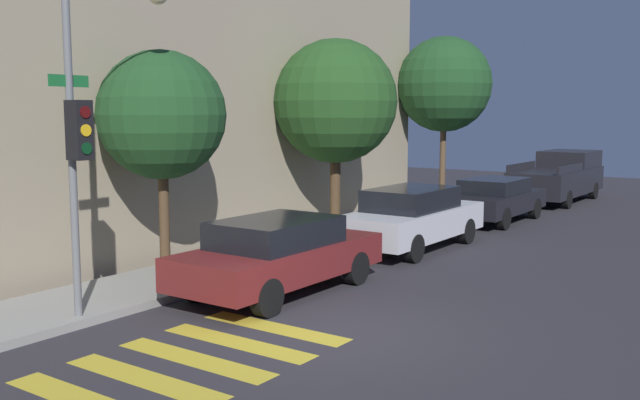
% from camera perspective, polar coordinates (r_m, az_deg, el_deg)
% --- Properties ---
extents(ground_plane, '(60.00, 60.00, 0.00)m').
position_cam_1_polar(ground_plane, '(11.05, 0.90, -10.44)').
color(ground_plane, '#2D2B30').
extents(sidewalk, '(26.00, 2.10, 0.14)m').
position_cam_1_polar(sidewalk, '(13.79, -13.94, -6.81)').
color(sidewalk, gray).
rests_on(sidewalk, ground).
extents(building_row, '(26.00, 6.00, 7.06)m').
position_cam_1_polar(building_row, '(17.03, -24.22, 7.13)').
color(building_row, gray).
rests_on(building_row, ground).
extents(crosswalk, '(5.65, 2.60, 0.00)m').
position_cam_1_polar(crosswalk, '(9.45, -13.83, -13.70)').
color(crosswalk, gold).
rests_on(crosswalk, ground).
extents(traffic_light_pole, '(2.35, 0.56, 5.56)m').
position_cam_1_polar(traffic_light_pole, '(11.74, -17.47, 7.92)').
color(traffic_light_pole, slate).
rests_on(traffic_light_pole, ground).
extents(sedan_near_corner, '(4.38, 1.84, 1.39)m').
position_cam_1_polar(sedan_near_corner, '(13.14, -3.32, -4.30)').
color(sedan_near_corner, maroon).
rests_on(sedan_near_corner, ground).
extents(sedan_middle, '(4.59, 1.77, 1.51)m').
position_cam_1_polar(sedan_middle, '(17.46, 7.42, -1.37)').
color(sedan_middle, silver).
rests_on(sedan_middle, ground).
extents(sedan_far_end, '(4.29, 1.76, 1.33)m').
position_cam_1_polar(sedan_far_end, '(22.31, 13.85, 0.11)').
color(sedan_far_end, black).
rests_on(sedan_far_end, ground).
extents(pickup_truck, '(5.61, 2.03, 1.84)m').
position_cam_1_polar(pickup_truck, '(28.30, 18.60, 1.80)').
color(pickup_truck, black).
rests_on(pickup_truck, ground).
extents(tree_near_corner, '(2.50, 2.50, 4.52)m').
position_cam_1_polar(tree_near_corner, '(14.14, -12.57, 6.61)').
color(tree_near_corner, '#4C3823').
rests_on(tree_near_corner, ground).
extents(tree_midblock, '(3.23, 3.23, 5.23)m').
position_cam_1_polar(tree_midblock, '(18.71, 1.24, 7.87)').
color(tree_midblock, '#4C3823').
rests_on(tree_midblock, ground).
extents(tree_far_end, '(3.17, 3.17, 5.83)m').
position_cam_1_polar(tree_far_end, '(24.37, 9.91, 9.08)').
color(tree_far_end, brown).
rests_on(tree_far_end, ground).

